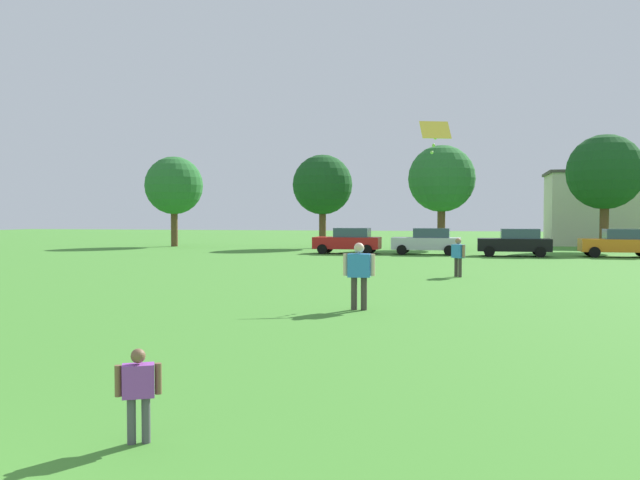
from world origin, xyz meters
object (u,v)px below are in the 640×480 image
child_kite_flyer (138,387)px  bystander_near_trees (458,254)px  parked_car_black_2 (515,242)px  parked_car_red_0 (348,241)px  parked_car_silver_1 (428,241)px  tree_far_left (174,186)px  tree_left (323,185)px  tree_center_right (605,172)px  parked_car_orange_3 (620,243)px  kite (435,133)px  tree_center_left (442,179)px  adult_bystander (359,270)px

child_kite_flyer → bystander_near_trees: 20.37m
parked_car_black_2 → parked_car_red_0: bearing=-3.0°
parked_car_silver_1 → tree_far_left: (-20.84, 6.86, 4.07)m
parked_car_black_2 → tree_left: (-13.84, 7.82, 4.01)m
parked_car_silver_1 → tree_far_left: tree_far_left is taller
parked_car_red_0 → tree_center_right: bearing=-156.8°
parked_car_red_0 → tree_far_left: (-15.73, 7.02, 4.07)m
bystander_near_trees → parked_car_orange_3: (9.13, 15.26, -0.07)m
kite → parked_car_red_0: size_ratio=0.24×
child_kite_flyer → parked_car_red_0: size_ratio=0.23×
tree_far_left → bystander_near_trees: bearing=-44.0°
child_kite_flyer → tree_far_left: bearing=88.1°
child_kite_flyer → tree_center_right: tree_center_right is taller
tree_left → tree_center_left: (9.05, 0.07, 0.35)m
adult_bystander → kite: (1.69, 3.84, 3.94)m
parked_car_orange_3 → tree_far_left: tree_far_left is taller
kite → adult_bystander: bearing=-113.8°
tree_left → tree_far_left: bearing=-178.9°
tree_far_left → tree_left: (12.33, 0.25, -0.07)m
tree_center_right → parked_car_orange_3: bearing=-93.7°
kite → parked_car_red_0: bearing=107.4°
tree_far_left → tree_center_right: bearing=0.4°
parked_car_red_0 → parked_car_orange_3: bearing=-179.8°
adult_bystander → kite: bearing=62.5°
parked_car_black_2 → tree_center_left: bearing=-58.7°
parked_car_silver_1 → tree_center_left: bearing=-94.3°
child_kite_flyer → parked_car_orange_3: size_ratio=0.23×
adult_bystander → parked_car_orange_3: 27.68m
parked_car_silver_1 → tree_center_left: tree_center_left is taller
adult_bystander → tree_center_right: 34.79m
bystander_near_trees → tree_far_left: (-23.04, 22.22, 4.01)m
parked_car_silver_1 → parked_car_black_2: same height
bystander_near_trees → tree_center_right: tree_center_right is taller
adult_bystander → parked_car_black_2: adult_bystander is taller
parked_car_silver_1 → adult_bystander: bearing=89.8°
parked_car_black_2 → child_kite_flyer: bearing=80.2°
tree_center_right → parked_car_red_0: bearing=-156.8°
adult_bystander → tree_far_left: size_ratio=0.24×
adult_bystander → bystander_near_trees: (2.30, 9.95, -0.11)m
parked_car_silver_1 → parked_car_black_2: size_ratio=1.00×
kite → tree_far_left: 36.13m
bystander_near_trees → kite: bearing=-48.1°
bystander_near_trees → tree_center_right: (9.59, 22.44, 4.60)m
kite → parked_car_silver_1: (-1.59, 21.47, -4.12)m
tree_center_left → tree_center_right: bearing=-0.5°
adult_bystander → bystander_near_trees: bearing=73.3°
tree_left → tree_center_right: (20.31, -0.03, 0.66)m
parked_car_red_0 → tree_left: bearing=-64.9°
parked_car_red_0 → tree_center_right: tree_center_right is taller
parked_car_black_2 → parked_car_orange_3: size_ratio=1.00×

